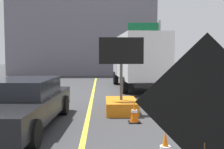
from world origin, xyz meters
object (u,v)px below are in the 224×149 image
Objects in this scene: pickup_car at (23,103)px; traffic_cone_mid_lane at (134,113)px; roadwork_sign at (205,107)px; box_truck at (138,60)px; arrow_board_trailer at (121,99)px; highway_guide_sign at (150,39)px.

traffic_cone_mid_lane is at bearing 6.54° from pickup_car.
roadwork_sign is 0.33× the size of box_truck.
arrow_board_trailer is 0.51× the size of pickup_car.
roadwork_sign is 0.47× the size of highway_guide_sign.
box_truck is at bearing 62.09° from pickup_car.
pickup_car is (-3.46, 4.64, -0.77)m from roadwork_sign.
arrow_board_trailer is 1.55m from traffic_cone_mid_lane.
highway_guide_sign is at bearing 73.60° from box_truck.
box_truck is at bearing 81.22° from traffic_cone_mid_lane.
highway_guide_sign is at bearing 77.77° from traffic_cone_mid_lane.
traffic_cone_mid_lane is at bearing 92.20° from roadwork_sign.
highway_guide_sign is at bearing 75.22° from arrow_board_trailer.
pickup_car is 3.31m from traffic_cone_mid_lane.
traffic_cone_mid_lane is (0.29, -1.51, -0.18)m from arrow_board_trailer.
roadwork_sign is 13.23m from box_truck.
arrow_board_trailer is at bearing 100.92° from traffic_cone_mid_lane.
roadwork_sign reaches higher than pickup_car.
pickup_car is 8.45× the size of traffic_cone_mid_lane.
roadwork_sign is 3.75× the size of traffic_cone_mid_lane.
traffic_cone_mid_lane is (-1.26, -8.17, -1.47)m from box_truck.
arrow_board_trailer reaches higher than pickup_car.
traffic_cone_mid_lane is (3.26, 0.37, -0.39)m from pickup_car.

